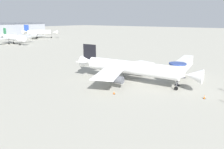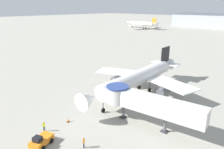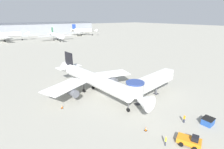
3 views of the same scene
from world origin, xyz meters
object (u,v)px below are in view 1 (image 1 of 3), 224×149
(jet_bridge, at_px, (182,66))
(traffic_cone_port_wing, at_px, (114,92))
(traffic_cone_near_nose, at_px, (204,97))
(background_jet_green_tail, at_px, (12,37))
(background_jet_blue_tail, at_px, (39,32))
(main_airplane, at_px, (128,68))
(traffic_cone_starboard_wing, at_px, (153,75))

(jet_bridge, distance_m, traffic_cone_port_wing, 21.03)
(traffic_cone_near_nose, distance_m, traffic_cone_port_wing, 18.99)
(traffic_cone_port_wing, relative_size, background_jet_green_tail, 0.03)
(jet_bridge, bearing_deg, background_jet_blue_tail, 59.55)
(main_airplane, relative_size, traffic_cone_near_nose, 41.43)
(traffic_cone_port_wing, xyz_separation_m, background_jet_blue_tail, (78.58, 136.89, 4.58))
(traffic_cone_starboard_wing, height_order, traffic_cone_port_wing, traffic_cone_port_wing)
(jet_bridge, height_order, background_jet_blue_tail, background_jet_blue_tail)
(main_airplane, height_order, background_jet_green_tail, background_jet_green_tail)
(traffic_cone_starboard_wing, relative_size, background_jet_blue_tail, 0.03)
(background_jet_green_tail, relative_size, background_jet_blue_tail, 1.04)
(jet_bridge, xyz_separation_m, traffic_cone_starboard_wing, (0.83, 8.47, -3.86))
(traffic_cone_near_nose, bearing_deg, traffic_cone_port_wing, 117.97)
(main_airplane, xyz_separation_m, traffic_cone_near_nose, (-0.89, -19.33, -3.52))
(jet_bridge, xyz_separation_m, traffic_cone_near_nose, (-10.08, -8.58, -3.83))
(background_jet_green_tail, bearing_deg, jet_bridge, -97.30)
(traffic_cone_starboard_wing, distance_m, background_jet_blue_tail, 148.78)
(traffic_cone_starboard_wing, bearing_deg, background_jet_blue_tail, 66.73)
(main_airplane, xyz_separation_m, background_jet_blue_tail, (68.78, 134.34, 1.06))
(background_jet_blue_tail, bearing_deg, traffic_cone_port_wing, -161.73)
(traffic_cone_starboard_wing, height_order, background_jet_green_tail, background_jet_green_tail)
(traffic_cone_starboard_wing, bearing_deg, background_jet_green_tail, 79.81)
(jet_bridge, height_order, background_jet_green_tail, background_jet_green_tail)
(main_airplane, relative_size, background_jet_green_tail, 1.19)
(main_airplane, bearing_deg, jet_bridge, -53.93)
(main_airplane, distance_m, jet_bridge, 14.14)
(traffic_cone_starboard_wing, bearing_deg, main_airplane, 167.22)
(traffic_cone_port_wing, xyz_separation_m, background_jet_green_tail, (39.78, 111.37, 4.14))
(traffic_cone_port_wing, height_order, background_jet_green_tail, background_jet_green_tail)
(background_jet_green_tail, bearing_deg, traffic_cone_near_nose, -100.99)
(jet_bridge, relative_size, traffic_cone_near_nose, 21.85)
(traffic_cone_near_nose, distance_m, background_jet_green_tail, 131.88)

